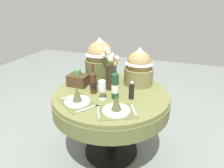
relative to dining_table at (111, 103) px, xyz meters
name	(u,v)px	position (x,y,z in m)	size (l,w,h in m)	color
ground	(111,150)	(0.00, 0.00, -0.65)	(8.00, 8.00, 0.00)	gray
dining_table	(111,103)	(0.00, 0.00, 0.00)	(1.22, 1.22, 0.78)	olive
place_setting_left	(77,98)	(-0.21, -0.32, 0.18)	(0.43, 0.40, 0.16)	brown
place_setting_right	(116,107)	(0.18, -0.35, 0.18)	(0.42, 0.39, 0.16)	brown
flower_vase	(111,73)	(-0.03, 0.08, 0.31)	(0.20, 0.17, 0.45)	#332819
wine_bottle_left	(115,85)	(0.08, -0.11, 0.27)	(0.07, 0.07, 0.36)	#194223
wine_bottle_rear	(93,82)	(-0.16, -0.08, 0.25)	(0.07, 0.07, 0.31)	#422814
wine_glass_left	(102,86)	(-0.02, -0.18, 0.27)	(0.07, 0.07, 0.19)	silver
pepper_mill	(131,91)	(0.24, -0.07, 0.21)	(0.05, 0.05, 0.18)	black
gift_tub_back_left	(100,58)	(-0.25, 0.30, 0.39)	(0.35, 0.35, 0.50)	#566033
gift_tub_back_right	(139,65)	(0.21, 0.32, 0.35)	(0.33, 0.33, 0.42)	olive
woven_basket_side_left	(78,80)	(-0.41, 0.04, 0.20)	(0.21, 0.16, 0.19)	#47331E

